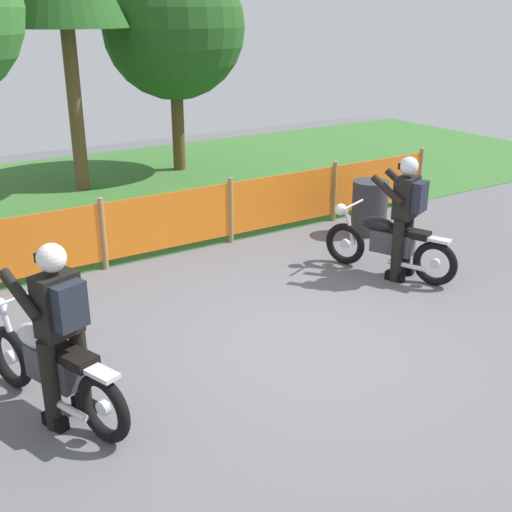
# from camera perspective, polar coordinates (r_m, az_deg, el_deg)

# --- Properties ---
(ground) EXTENTS (24.00, 24.00, 0.02)m
(ground) POSITION_cam_1_polar(r_m,az_deg,el_deg) (7.24, 4.01, -7.74)
(ground) COLOR #5B5B60
(grass_verge) EXTENTS (24.00, 7.71, 0.01)m
(grass_verge) POSITION_cam_1_polar(r_m,az_deg,el_deg) (13.24, -14.77, 5.17)
(grass_verge) COLOR #386B2D
(grass_verge) RESTS_ON ground
(barrier_fence) EXTENTS (10.53, 0.08, 1.05)m
(barrier_fence) POSITION_cam_1_polar(r_m,az_deg,el_deg) (9.64, -7.62, 3.15)
(barrier_fence) COLOR #997547
(barrier_fence) RESTS_ON ground
(tree_near_right) EXTENTS (3.08, 3.08, 4.66)m
(tree_near_right) POSITION_cam_1_polar(r_m,az_deg,el_deg) (14.75, -7.32, 19.50)
(tree_near_right) COLOR brown
(tree_near_right) RESTS_ON ground
(motorcycle_lead) EXTENTS (0.86, 1.94, 0.96)m
(motorcycle_lead) POSITION_cam_1_polar(r_m,az_deg,el_deg) (6.15, -17.76, -9.33)
(motorcycle_lead) COLOR black
(motorcycle_lead) RESTS_ON ground
(motorcycle_trailing) EXTENTS (0.91, 1.86, 0.93)m
(motorcycle_trailing) POSITION_cam_1_polar(r_m,az_deg,el_deg) (9.05, 11.65, 1.10)
(motorcycle_trailing) COLOR black
(motorcycle_trailing) RESTS_ON ground
(rider_lead) EXTENTS (0.67, 0.77, 1.69)m
(rider_lead) POSITION_cam_1_polar(r_m,az_deg,el_deg) (5.76, -17.02, -5.87)
(rider_lead) COLOR black
(rider_lead) RESTS_ON ground
(rider_trailing) EXTENTS (0.68, 0.78, 1.69)m
(rider_trailing) POSITION_cam_1_polar(r_m,az_deg,el_deg) (8.82, 13.16, 3.89)
(rider_trailing) COLOR black
(rider_trailing) RESTS_ON ground
(oil_drum) EXTENTS (0.58, 0.58, 0.88)m
(oil_drum) POSITION_cam_1_polar(r_m,az_deg,el_deg) (10.72, 10.05, 4.29)
(oil_drum) COLOR #2D2D33
(oil_drum) RESTS_ON ground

